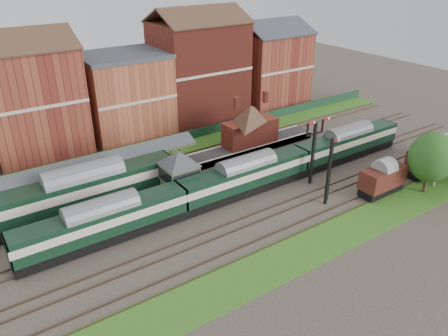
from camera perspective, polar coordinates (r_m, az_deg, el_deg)
ground at (r=49.91m, az=-0.83°, el=-4.58°), size 160.00×160.00×0.00m
grass_back at (r=62.36m, az=-8.98°, el=1.78°), size 90.00×4.50×0.06m
grass_front at (r=42.14m, az=8.40°, el=-11.47°), size 90.00×5.00×0.06m
fence at (r=63.75m, az=-9.81°, el=2.99°), size 90.00×0.12×1.50m
platform at (r=55.21m, az=-10.80°, el=-1.24°), size 55.00×3.40×1.00m
signal_box at (r=49.48m, az=-5.84°, el=-0.79°), size 5.40×5.40×6.00m
brick_hut at (r=54.16m, az=1.67°, el=-0.49°), size 3.20×2.64×2.94m
station_building at (r=61.66m, az=3.47°, el=5.74°), size 8.10×8.10×5.90m
canopy at (r=51.70m, az=-17.22°, el=1.06°), size 26.00×3.89×4.08m
semaphore_bracket at (r=53.02m, az=11.58°, el=2.45°), size 3.60×0.25×8.18m
semaphore_siding at (r=49.13m, az=13.54°, el=-0.38°), size 1.23×0.25×8.00m
yard_lamp at (r=57.56m, az=26.40°, el=1.36°), size 2.60×0.22×7.00m
town_backdrop at (r=67.70m, az=-12.93°, el=9.74°), size 69.00×10.00×16.00m
dmu_train at (r=50.79m, az=2.90°, el=-1.01°), size 51.71×2.72×3.97m
platform_railcar at (r=49.29m, az=-17.63°, el=-2.73°), size 20.37×3.20×4.69m
goods_van_a at (r=54.10m, az=20.00°, el=-1.30°), size 5.72×2.48×3.47m
goods_van_c at (r=61.06m, az=25.10°, el=1.05°), size 6.07×2.63×3.68m
tree_far at (r=55.35m, az=25.49°, el=1.26°), size 5.17×5.17×7.55m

